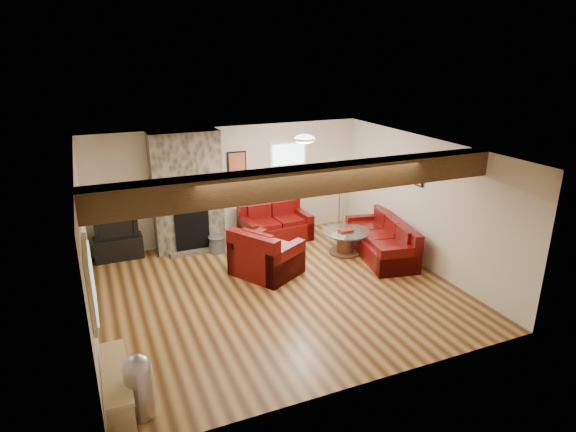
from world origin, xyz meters
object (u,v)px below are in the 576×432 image
object	(u,v)px
tv_cabinet	(119,248)
sofa_three	(381,238)
armchair_red	(266,251)
floor_lamp	(340,177)
loveseat	(276,223)
coffee_table	(345,242)
television	(116,226)

from	to	relation	value
tv_cabinet	sofa_three	bearing A→B (deg)	-21.66
armchair_red	floor_lamp	world-z (taller)	floor_lamp
floor_lamp	loveseat	bearing A→B (deg)	-173.70
armchair_red	loveseat	bearing A→B (deg)	-57.91
floor_lamp	coffee_table	bearing A→B (deg)	-114.12
sofa_three	armchair_red	size ratio (longest dim) A/B	1.81
sofa_three	floor_lamp	xyz separation A→B (m)	(0.06, 1.85, 0.84)
armchair_red	coffee_table	distance (m)	1.87
sofa_three	armchair_red	world-z (taller)	armchair_red
tv_cabinet	television	distance (m)	0.47
television	floor_lamp	size ratio (longest dim) A/B	0.57
armchair_red	television	bearing A→B (deg)	23.79
sofa_three	floor_lamp	distance (m)	2.03
coffee_table	television	size ratio (longest dim) A/B	1.21
armchair_red	television	xyz separation A→B (m)	(-2.51, 1.81, 0.26)
loveseat	coffee_table	size ratio (longest dim) A/B	1.50
loveseat	tv_cabinet	xyz separation A→B (m)	(-3.29, 0.30, -0.16)
tv_cabinet	loveseat	bearing A→B (deg)	-5.21
coffee_table	tv_cabinet	bearing A→B (deg)	160.43
television	floor_lamp	xyz separation A→B (m)	(4.99, -0.11, 0.52)
loveseat	floor_lamp	xyz separation A→B (m)	(1.70, 0.19, 0.83)
armchair_red	tv_cabinet	world-z (taller)	armchair_red
loveseat	floor_lamp	distance (m)	1.90
sofa_three	television	bearing A→B (deg)	-100.66
armchair_red	tv_cabinet	bearing A→B (deg)	23.79
floor_lamp	television	bearing A→B (deg)	178.71
sofa_three	television	xyz separation A→B (m)	(-4.93, 1.96, 0.32)
loveseat	coffee_table	xyz separation A→B (m)	(1.06, -1.25, -0.15)
coffee_table	floor_lamp	xyz separation A→B (m)	(0.64, 1.43, 0.99)
sofa_three	coffee_table	distance (m)	0.73
loveseat	tv_cabinet	distance (m)	3.31
coffee_table	loveseat	bearing A→B (deg)	130.37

